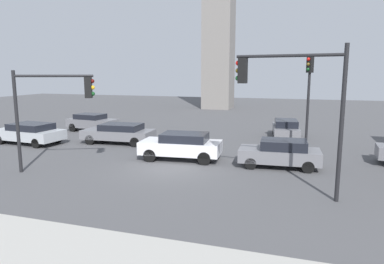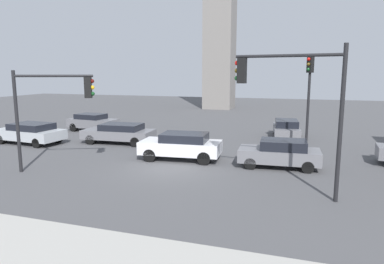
# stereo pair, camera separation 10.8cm
# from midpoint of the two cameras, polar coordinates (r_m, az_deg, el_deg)

# --- Properties ---
(ground_plane) EXTENTS (102.24, 102.24, 0.00)m
(ground_plane) POSITION_cam_midpoint_polar(r_m,az_deg,el_deg) (17.80, -3.73, -5.99)
(ground_plane) COLOR #4C4C4F
(sidewalk_corner) EXTENTS (36.80, 3.31, 0.15)m
(sidewalk_corner) POSITION_cam_midpoint_polar(r_m,az_deg,el_deg) (10.49, -22.80, -17.79)
(sidewalk_corner) COLOR #A8A59E
(sidewalk_corner) RESTS_ON ground_plane
(traffic_light_0) EXTENTS (0.44, 0.49, 5.75)m
(traffic_light_0) POSITION_cam_midpoint_polar(r_m,az_deg,el_deg) (22.82, 18.18, 7.11)
(traffic_light_0) COLOR black
(traffic_light_0) RESTS_ON ground_plane
(traffic_light_1) EXTENTS (4.11, 0.79, 5.79)m
(traffic_light_1) POSITION_cam_midpoint_polar(r_m,az_deg,el_deg) (13.95, 15.66, 6.34)
(traffic_light_1) COLOR black
(traffic_light_1) RESTS_ON ground_plane
(traffic_light_2) EXTENTS (3.44, 1.67, 4.87)m
(traffic_light_2) POSITION_cam_midpoint_polar(r_m,az_deg,el_deg) (18.10, -21.57, 4.84)
(traffic_light_2) COLOR black
(traffic_light_2) RESTS_ON ground_plane
(car_1) EXTENTS (4.20, 2.21, 1.42)m
(car_1) POSITION_cam_midpoint_polar(r_m,az_deg,el_deg) (30.13, -15.92, 1.57)
(car_1) COLOR slate
(car_1) RESTS_ON ground_plane
(car_2) EXTENTS (4.54, 2.34, 1.49)m
(car_2) POSITION_cam_midpoint_polar(r_m,az_deg,el_deg) (19.51, -1.83, -2.17)
(car_2) COLOR silver
(car_2) RESTS_ON ground_plane
(car_3) EXTENTS (4.12, 2.03, 1.42)m
(car_3) POSITION_cam_midpoint_polar(r_m,az_deg,el_deg) (18.49, 13.88, -3.30)
(car_3) COLOR slate
(car_3) RESTS_ON ground_plane
(car_4) EXTENTS (4.88, 2.29, 1.34)m
(car_4) POSITION_cam_midpoint_polar(r_m,az_deg,el_deg) (24.55, -11.81, -0.11)
(car_4) COLOR slate
(car_4) RESTS_ON ground_plane
(car_5) EXTENTS (4.85, 2.48, 1.40)m
(car_5) POSITION_cam_midpoint_polar(r_m,az_deg,el_deg) (26.33, -24.85, -0.11)
(car_5) COLOR #ADB2B7
(car_5) RESTS_ON ground_plane
(car_6) EXTENTS (2.24, 4.33, 1.35)m
(car_6) POSITION_cam_midpoint_polar(r_m,az_deg,el_deg) (27.04, 14.76, 0.62)
(car_6) COLOR slate
(car_6) RESTS_ON ground_plane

